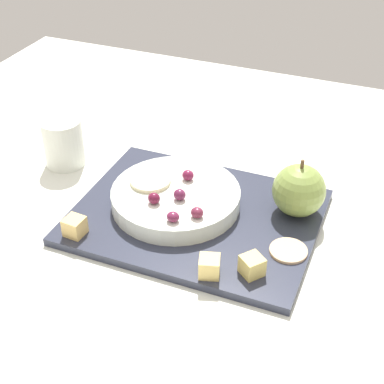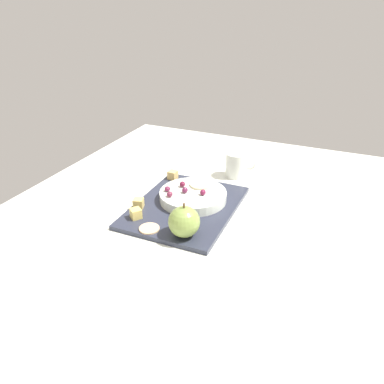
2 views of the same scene
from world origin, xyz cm
name	(u,v)px [view 1 (image 1 of 2)]	position (x,y,z in cm)	size (l,w,h in cm)	color
table	(198,216)	(0.00, 0.00, 1.76)	(122.21, 102.87, 3.51)	silver
platter	(196,217)	(0.97, -3.16, 4.12)	(34.11, 26.15, 1.21)	#2C3041
serving_dish	(176,198)	(-2.50, -2.38, 6.02)	(18.62, 18.62, 2.59)	white
apple_whole	(299,190)	(14.14, 2.54, 8.48)	(7.52, 7.52, 7.52)	#829A47
apple_stem	(302,164)	(14.14, 2.54, 12.84)	(0.50, 0.50, 1.20)	brown
cheese_cube_0	(209,266)	(7.12, -14.16, 6.01)	(2.57, 2.57, 2.57)	#EBCC70
cheese_cube_1	(252,266)	(11.99, -12.04, 6.01)	(2.57, 2.57, 2.57)	#E7CE6C
cheese_cube_2	(75,226)	(-12.53, -13.61, 6.01)	(2.57, 2.57, 2.57)	#EDC46F
cracker_0	(288,251)	(15.26, -6.34, 4.92)	(5.01, 5.01, 0.40)	#DAB389
grape_0	(154,198)	(-4.03, -6.34, 8.12)	(1.74, 1.57, 1.62)	maroon
grape_1	(188,175)	(-1.90, 0.79, 8.09)	(1.74, 1.57, 1.56)	maroon
grape_2	(180,195)	(-1.09, -4.20, 8.13)	(1.74, 1.57, 1.64)	#652142
grape_3	(175,217)	(0.31, -9.03, 8.01)	(1.74, 1.57, 1.40)	maroon
grape_4	(197,213)	(2.64, -7.01, 8.05)	(1.74, 1.57, 1.47)	maroon
apple_slice_0	(150,181)	(-6.72, -1.90, 7.61)	(5.96, 5.96, 0.60)	beige
cup	(63,142)	(-24.67, 3.09, 7.47)	(6.47, 9.30, 7.91)	white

